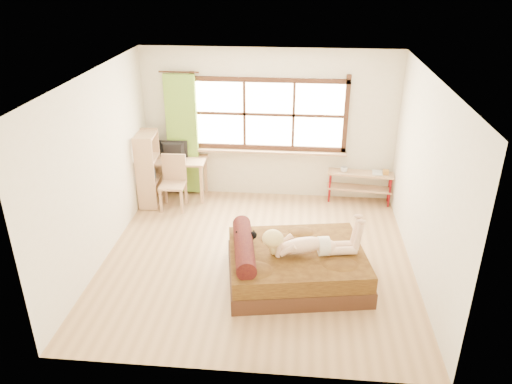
# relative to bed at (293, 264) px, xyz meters

# --- Properties ---
(floor) EXTENTS (4.50, 4.50, 0.00)m
(floor) POSITION_rel_bed_xyz_m (-0.54, 0.48, -0.25)
(floor) COLOR #9E754C
(floor) RESTS_ON ground
(ceiling) EXTENTS (4.50, 4.50, 0.00)m
(ceiling) POSITION_rel_bed_xyz_m (-0.54, 0.48, 2.45)
(ceiling) COLOR white
(ceiling) RESTS_ON wall_back
(wall_back) EXTENTS (4.50, 0.00, 4.50)m
(wall_back) POSITION_rel_bed_xyz_m (-0.54, 2.73, 1.10)
(wall_back) COLOR silver
(wall_back) RESTS_ON floor
(wall_front) EXTENTS (4.50, 0.00, 4.50)m
(wall_front) POSITION_rel_bed_xyz_m (-0.54, -1.77, 1.10)
(wall_front) COLOR silver
(wall_front) RESTS_ON floor
(wall_left) EXTENTS (0.00, 4.50, 4.50)m
(wall_left) POSITION_rel_bed_xyz_m (-2.79, 0.48, 1.10)
(wall_left) COLOR silver
(wall_left) RESTS_ON floor
(wall_right) EXTENTS (0.00, 4.50, 4.50)m
(wall_right) POSITION_rel_bed_xyz_m (1.71, 0.48, 1.10)
(wall_right) COLOR silver
(wall_right) RESTS_ON floor
(window) EXTENTS (2.80, 0.16, 1.46)m
(window) POSITION_rel_bed_xyz_m (-0.54, 2.70, 1.26)
(window) COLOR #FFEDBF
(window) RESTS_ON wall_back
(curtain) EXTENTS (0.55, 0.10, 2.20)m
(curtain) POSITION_rel_bed_xyz_m (-2.09, 2.61, 0.90)
(curtain) COLOR olive
(curtain) RESTS_ON wall_back
(bed) EXTENTS (2.06, 1.76, 0.70)m
(bed) POSITION_rel_bed_xyz_m (0.00, 0.00, 0.00)
(bed) COLOR #351C0F
(bed) RESTS_ON floor
(woman) EXTENTS (1.33, 0.58, 0.55)m
(woman) POSITION_rel_bed_xyz_m (0.20, -0.04, 0.49)
(woman) COLOR beige
(woman) RESTS_ON bed
(kitten) EXTENTS (0.29, 0.16, 0.22)m
(kitten) POSITION_rel_bed_xyz_m (-0.67, 0.11, 0.32)
(kitten) COLOR black
(kitten) RESTS_ON bed
(desk) EXTENTS (1.23, 0.58, 0.76)m
(desk) POSITION_rel_bed_xyz_m (-2.26, 2.43, 0.41)
(desk) COLOR tan
(desk) RESTS_ON floor
(monitor) EXTENTS (0.54, 0.08, 0.31)m
(monitor) POSITION_rel_bed_xyz_m (-2.26, 2.48, 0.67)
(monitor) COLOR black
(monitor) RESTS_ON desk
(chair) EXTENTS (0.43, 0.43, 0.95)m
(chair) POSITION_rel_bed_xyz_m (-2.16, 2.07, 0.28)
(chair) COLOR tan
(chair) RESTS_ON floor
(pipe_shelf) EXTENTS (1.18, 0.40, 0.65)m
(pipe_shelf) POSITION_rel_bed_xyz_m (1.14, 2.55, 0.17)
(pipe_shelf) COLOR tan
(pipe_shelf) RESTS_ON floor
(cup) EXTENTS (0.13, 0.13, 0.10)m
(cup) POSITION_rel_bed_xyz_m (0.83, 2.55, 0.37)
(cup) COLOR gray
(cup) RESTS_ON pipe_shelf
(book) EXTENTS (0.20, 0.26, 0.02)m
(book) POSITION_rel_bed_xyz_m (1.33, 2.55, 0.34)
(book) COLOR gray
(book) RESTS_ON pipe_shelf
(bookshelf) EXTENTS (0.37, 0.60, 1.33)m
(bookshelf) POSITION_rel_bed_xyz_m (-2.62, 2.13, 0.43)
(bookshelf) COLOR tan
(bookshelf) RESTS_ON floor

